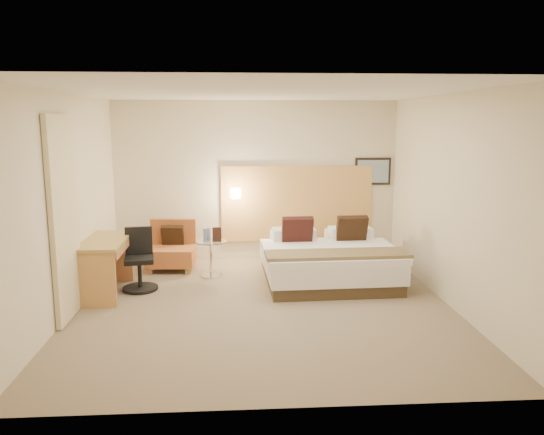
{
  "coord_description": "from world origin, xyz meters",
  "views": [
    {
      "loc": [
        -0.32,
        -6.53,
        2.35
      ],
      "look_at": [
        0.15,
        0.54,
        1.06
      ],
      "focal_mm": 35.0,
      "sensor_mm": 36.0,
      "label": 1
    }
  ],
  "objects": [
    {
      "name": "wall_back",
      "position": [
        0.0,
        2.51,
        1.35
      ],
      "size": [
        4.8,
        0.02,
        2.7
      ],
      "primitive_type": "cube",
      "color": "beige",
      "rests_on": "floor"
    },
    {
      "name": "bottle_b",
      "position": [
        -0.77,
        1.44,
        0.65
      ],
      "size": [
        0.07,
        0.07,
        0.2
      ],
      "primitive_type": "cylinder",
      "rotation": [
        0.0,
        0.0,
        0.2
      ],
      "color": "#8CAED9",
      "rests_on": "side_table"
    },
    {
      "name": "floor",
      "position": [
        0.0,
        0.0,
        -0.01
      ],
      "size": [
        4.8,
        5.0,
        0.02
      ],
      "primitive_type": "cube",
      "color": "#776650",
      "rests_on": "ground"
    },
    {
      "name": "curtain",
      "position": [
        -2.36,
        -0.25,
        1.22
      ],
      "size": [
        0.06,
        0.9,
        2.42
      ],
      "primitive_type": "cube",
      "color": "beige",
      "rests_on": "wall_left"
    },
    {
      "name": "art_frame",
      "position": [
        2.02,
        2.48,
        1.5
      ],
      "size": [
        0.62,
        0.03,
        0.47
      ],
      "primitive_type": "cube",
      "color": "black",
      "rests_on": "wall_back"
    },
    {
      "name": "side_table",
      "position": [
        -0.74,
        1.39,
        0.31
      ],
      "size": [
        0.59,
        0.59,
        0.55
      ],
      "color": "silver",
      "rests_on": "floor"
    },
    {
      "name": "wall_front",
      "position": [
        0.0,
        -2.51,
        1.35
      ],
      "size": [
        4.8,
        0.02,
        2.7
      ],
      "primitive_type": "cube",
      "color": "beige",
      "rests_on": "floor"
    },
    {
      "name": "desk",
      "position": [
        -2.11,
        0.63,
        0.61
      ],
      "size": [
        0.58,
        1.24,
        0.77
      ],
      "color": "#A78841",
      "rests_on": "floor"
    },
    {
      "name": "art_canvas",
      "position": [
        2.02,
        2.46,
        1.5
      ],
      "size": [
        0.54,
        0.01,
        0.39
      ],
      "primitive_type": "cube",
      "color": "#768DA2",
      "rests_on": "wall_back"
    },
    {
      "name": "wall_left",
      "position": [
        -2.41,
        0.0,
        1.35
      ],
      "size": [
        0.02,
        5.0,
        2.7
      ],
      "primitive_type": "cube",
      "color": "beige",
      "rests_on": "floor"
    },
    {
      "name": "desk_chair",
      "position": [
        -1.71,
        0.81,
        0.36
      ],
      "size": [
        0.56,
        0.56,
        0.87
      ],
      "color": "black",
      "rests_on": "floor"
    },
    {
      "name": "headboard_panel",
      "position": [
        0.7,
        2.47,
        0.95
      ],
      "size": [
        2.6,
        0.04,
        1.3
      ],
      "primitive_type": "cube",
      "color": "tan",
      "rests_on": "wall_back"
    },
    {
      "name": "lamp_arm",
      "position": [
        -0.35,
        2.42,
        1.15
      ],
      "size": [
        0.02,
        0.12,
        0.02
      ],
      "primitive_type": "cylinder",
      "rotation": [
        1.57,
        0.0,
        0.0
      ],
      "color": "silver",
      "rests_on": "wall_back"
    },
    {
      "name": "lamp_shade",
      "position": [
        -0.35,
        2.36,
        1.15
      ],
      "size": [
        0.15,
        0.15,
        0.15
      ],
      "primitive_type": "cube",
      "color": "#FFEDC6",
      "rests_on": "wall_back"
    },
    {
      "name": "bed",
      "position": [
        1.01,
        1.05,
        0.31
      ],
      "size": [
        1.99,
        1.94,
        0.94
      ],
      "color": "#3F301F",
      "rests_on": "floor"
    },
    {
      "name": "bottle_a",
      "position": [
        -0.82,
        1.39,
        0.65
      ],
      "size": [
        0.07,
        0.07,
        0.2
      ],
      "primitive_type": "cylinder",
      "rotation": [
        0.0,
        0.0,
        0.2
      ],
      "color": "#7791B8",
      "rests_on": "side_table"
    },
    {
      "name": "menu_folder",
      "position": [
        -0.64,
        1.36,
        0.66
      ],
      "size": [
        0.14,
        0.07,
        0.22
      ],
      "primitive_type": "cube",
      "rotation": [
        0.0,
        0.0,
        0.2
      ],
      "color": "#321A14",
      "rests_on": "side_table"
    },
    {
      "name": "lounge_chair",
      "position": [
        -1.39,
        1.86,
        0.31
      ],
      "size": [
        0.77,
        0.68,
        0.78
      ],
      "color": "#B67255",
      "rests_on": "floor"
    },
    {
      "name": "ceiling",
      "position": [
        0.0,
        0.0,
        2.71
      ],
      "size": [
        4.8,
        5.0,
        0.02
      ],
      "primitive_type": "cube",
      "color": "white",
      "rests_on": "floor"
    },
    {
      "name": "wall_right",
      "position": [
        2.41,
        0.0,
        1.35
      ],
      "size": [
        0.02,
        5.0,
        2.7
      ],
      "primitive_type": "cube",
      "color": "beige",
      "rests_on": "floor"
    }
  ]
}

